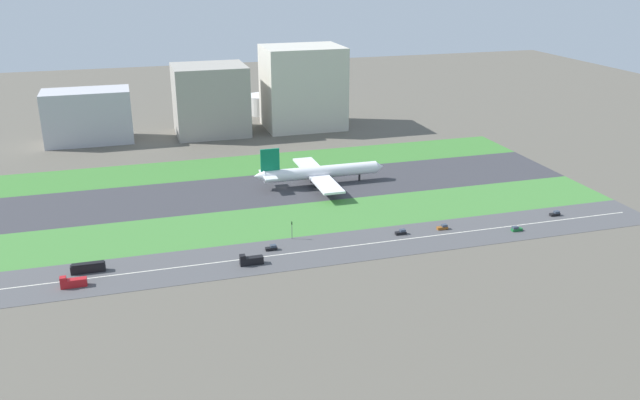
{
  "coord_description": "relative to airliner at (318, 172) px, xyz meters",
  "views": [
    {
      "loc": [
        -67.68,
        -290.15,
        103.54
      ],
      "look_at": [
        7.63,
        -36.5,
        6.0
      ],
      "focal_mm": 37.12,
      "sensor_mm": 36.0,
      "label": 1
    }
  ],
  "objects": [
    {
      "name": "car_3",
      "position": [
        60.18,
        -78.0,
        -5.31
      ],
      "size": [
        4.4,
        1.8,
        2.0
      ],
      "rotation": [
        0.0,
        0.0,
        3.14
      ],
      "color": "#19662D",
      "rests_on": "highway"
    },
    {
      "name": "traffic_light",
      "position": [
        -28.15,
        -60.01,
        -1.94
      ],
      "size": [
        0.36,
        0.5,
        7.2
      ],
      "color": "#4C4C51",
      "rests_on": "highway"
    },
    {
      "name": "grass_median_south",
      "position": [
        -17.4,
        -41.0,
        -6.18
      ],
      "size": [
        280.0,
        36.0,
        0.1
      ],
      "primitive_type": "cube",
      "color": "#427F38",
      "rests_on": "ground_plane"
    },
    {
      "name": "fuel_tank_centre",
      "position": [
        40.91,
        159.0,
        0.62
      ],
      "size": [
        23.3,
        23.3,
        13.7
      ],
      "primitive_type": "cylinder",
      "color": "silver",
      "rests_on": "ground_plane"
    },
    {
      "name": "car_1",
      "position": [
        32.67,
        -68.0,
        -5.31
      ],
      "size": [
        4.4,
        1.8,
        2.0
      ],
      "color": "brown",
      "rests_on": "highway"
    },
    {
      "name": "terminal_building",
      "position": [
        -107.4,
        114.0,
        9.25
      ],
      "size": [
        49.48,
        25.97,
        30.96
      ],
      "primitive_type": "cube",
      "color": "#B2B2B7",
      "rests_on": "ground_plane"
    },
    {
      "name": "office_tower",
      "position": [
        23.49,
        114.0,
        19.45
      ],
      "size": [
        49.11,
        38.8,
        51.37
      ],
      "primitive_type": "cube",
      "color": "beige",
      "rests_on": "ground_plane"
    },
    {
      "name": "grass_median_north",
      "position": [
        -17.4,
        41.0,
        -6.18
      ],
      "size": [
        280.0,
        36.0,
        0.1
      ],
      "primitive_type": "cube",
      "color": "#3D7A33",
      "rests_on": "ground_plane"
    },
    {
      "name": "car_4",
      "position": [
        14.49,
        -68.0,
        -5.31
      ],
      "size": [
        4.4,
        1.8,
        2.0
      ],
      "color": "black",
      "rests_on": "highway"
    },
    {
      "name": "bus_0",
      "position": [
        -103.47,
        -68.0,
        -4.41
      ],
      "size": [
        11.6,
        2.5,
        3.5
      ],
      "color": "black",
      "rests_on": "highway"
    },
    {
      "name": "highway_centerline",
      "position": [
        -17.4,
        -73.0,
        -6.13
      ],
      "size": [
        266.0,
        0.5,
        0.01
      ],
      "primitive_type": "cube",
      "color": "silver",
      "rests_on": "highway"
    },
    {
      "name": "truck_0",
      "position": [
        -108.01,
        -78.0,
        -4.56
      ],
      "size": [
        8.4,
        2.5,
        4.0
      ],
      "rotation": [
        0.0,
        0.0,
        3.14
      ],
      "color": "#B2191E",
      "rests_on": "highway"
    },
    {
      "name": "highway",
      "position": [
        -17.4,
        -73.0,
        -6.18
      ],
      "size": [
        280.0,
        28.0,
        0.1
      ],
      "primitive_type": "cube",
      "color": "#4C4C4F",
      "rests_on": "ground_plane"
    },
    {
      "name": "runway",
      "position": [
        -17.4,
        -0.0,
        -6.18
      ],
      "size": [
        280.0,
        46.0,
        0.1
      ],
      "primitive_type": "cube",
      "color": "#38383D",
      "rests_on": "ground_plane"
    },
    {
      "name": "fuel_tank_west",
      "position": [
        6.93,
        159.0,
        0.3
      ],
      "size": [
        23.95,
        23.95,
        13.06
      ],
      "primitive_type": "cylinder",
      "color": "silver",
      "rests_on": "ground_plane"
    },
    {
      "name": "car_2",
      "position": [
        85.29,
        -68.0,
        -5.31
      ],
      "size": [
        4.4,
        1.8,
        2.0
      ],
      "color": "black",
      "rests_on": "highway"
    },
    {
      "name": "hangar_building",
      "position": [
        -35.27,
        114.0,
        14.85
      ],
      "size": [
        43.6,
        37.64,
        42.17
      ],
      "primitive_type": "cube",
      "color": "#9E998E",
      "rests_on": "ground_plane"
    },
    {
      "name": "truck_1",
      "position": [
        -47.92,
        -78.0,
        -4.56
      ],
      "size": [
        8.4,
        2.5,
        4.0
      ],
      "rotation": [
        0.0,
        0.0,
        3.14
      ],
      "color": "black",
      "rests_on": "highway"
    },
    {
      "name": "ground_plane",
      "position": [
        -17.4,
        -0.0,
        -6.23
      ],
      "size": [
        800.0,
        800.0,
        0.0
      ],
      "primitive_type": "plane",
      "color": "#5B564C"
    },
    {
      "name": "car_0",
      "position": [
        -38.02,
        -68.0,
        -5.31
      ],
      "size": [
        4.4,
        1.8,
        2.0
      ],
      "color": "black",
      "rests_on": "highway"
    },
    {
      "name": "airliner",
      "position": [
        0.0,
        0.0,
        0.0
      ],
      "size": [
        65.0,
        56.0,
        19.7
      ],
      "color": "white",
      "rests_on": "runway"
    }
  ]
}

